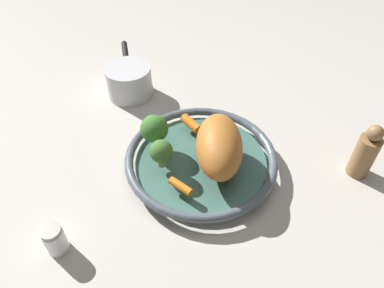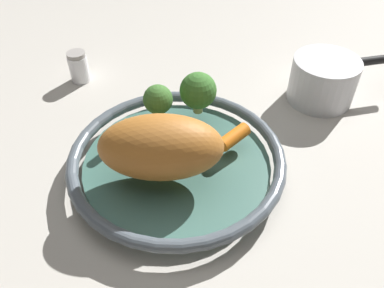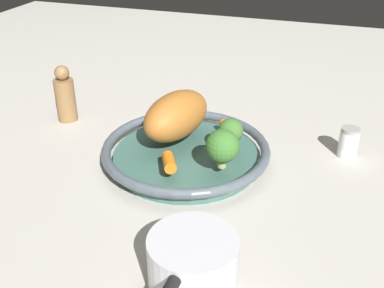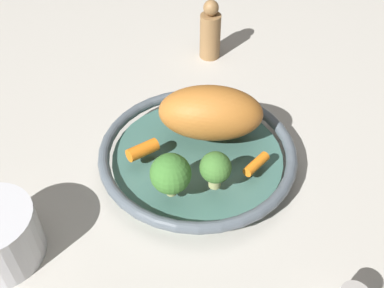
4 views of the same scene
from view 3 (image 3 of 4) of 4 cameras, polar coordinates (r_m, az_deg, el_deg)
name	(u,v)px [view 3 (image 3 of 4)]	position (r m, az deg, el deg)	size (l,w,h in m)	color
ground_plane	(186,162)	(0.90, -0.75, -2.29)	(2.33, 2.33, 0.00)	#B7B2A8
serving_bowl	(186,153)	(0.89, -0.76, -1.08)	(0.32, 0.32, 0.04)	#3D665B
roast_chicken_piece	(176,115)	(0.89, -1.97, 3.57)	(0.17, 0.09, 0.09)	#AC6628
baby_carrot_left	(171,163)	(0.80, -2.58, -2.31)	(0.02, 0.02, 0.05)	orange
baby_carrot_right	(228,127)	(0.93, 4.44, 2.08)	(0.02, 0.02, 0.05)	orange
broccoli_floret_edge	(231,132)	(0.85, 4.79, 1.53)	(0.05, 0.05, 0.06)	tan
broccoli_floret_mid	(222,146)	(0.79, 3.79, -0.30)	(0.06, 0.06, 0.07)	#9CA566
salt_shaker	(348,142)	(0.96, 18.80, 0.19)	(0.04, 0.04, 0.06)	white
pepper_mill	(65,96)	(1.08, -15.43, 5.74)	(0.04, 0.04, 0.13)	olive
saucepan	(193,265)	(0.62, 0.06, -14.79)	(0.21, 0.12, 0.08)	silver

